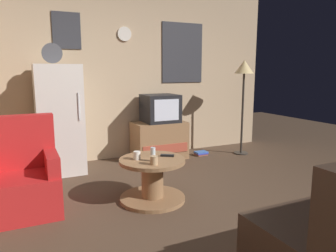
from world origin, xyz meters
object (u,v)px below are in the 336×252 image
object	(u,v)px
wine_glass	(153,154)
remote_control	(167,155)
standing_lamp	(244,74)
mug_ceramic_white	(137,155)
tv_stand	(159,140)
fridge	(59,119)
mug_ceramic_tan	(154,160)
crt_tv	(160,108)
book_stack	(201,153)
coffee_table	(152,180)
armchair	(22,179)

from	to	relation	value
wine_glass	remote_control	bearing A→B (deg)	27.03
standing_lamp	mug_ceramic_white	size ratio (longest dim) A/B	17.67
tv_stand	standing_lamp	xyz separation A→B (m)	(1.40, -0.34, 1.06)
fridge	remote_control	world-z (taller)	fridge
standing_lamp	mug_ceramic_tan	size ratio (longest dim) A/B	17.67
mug_ceramic_tan	remote_control	world-z (taller)	mug_ceramic_tan
wine_glass	fridge	bearing A→B (deg)	115.68
crt_tv	standing_lamp	distance (m)	1.52
tv_stand	book_stack	xyz separation A→B (m)	(0.71, -0.14, -0.27)
standing_lamp	remote_control	distance (m)	2.46
mug_ceramic_white	book_stack	distance (m)	2.18
coffee_table	armchair	xyz separation A→B (m)	(-1.29, 0.30, 0.10)
standing_lamp	armchair	size ratio (longest dim) A/B	1.66
fridge	crt_tv	world-z (taller)	fridge
fridge	standing_lamp	size ratio (longest dim) A/B	1.11
fridge	remote_control	xyz separation A→B (m)	(0.97, -1.46, -0.27)
tv_stand	crt_tv	size ratio (longest dim) A/B	1.56
fridge	mug_ceramic_white	size ratio (longest dim) A/B	19.67
crt_tv	remote_control	size ratio (longest dim) A/B	3.60
tv_stand	armchair	world-z (taller)	armchair
tv_stand	book_stack	distance (m)	0.77
remote_control	fridge	bearing A→B (deg)	155.76
fridge	coffee_table	size ratio (longest dim) A/B	2.46
armchair	crt_tv	bearing A→B (deg)	31.09
tv_stand	crt_tv	xyz separation A→B (m)	(0.02, -0.00, 0.52)
tv_stand	armchair	bearing A→B (deg)	-148.62
mug_ceramic_white	armchair	size ratio (longest dim) A/B	0.09
crt_tv	wine_glass	bearing A→B (deg)	-116.05
standing_lamp	remote_control	xyz separation A→B (m)	(-1.96, -1.19, -0.87)
crt_tv	wine_glass	distance (m)	1.85
standing_lamp	coffee_table	size ratio (longest dim) A/B	2.21
mug_ceramic_white	mug_ceramic_tan	xyz separation A→B (m)	(0.09, -0.25, 0.00)
crt_tv	mug_ceramic_white	bearing A→B (deg)	-121.76
mug_ceramic_white	book_stack	size ratio (longest dim) A/B	0.43
tv_stand	crt_tv	bearing A→B (deg)	-2.49
tv_stand	standing_lamp	distance (m)	1.79
wine_glass	remote_control	size ratio (longest dim) A/B	1.00
wine_glass	mug_ceramic_white	xyz separation A→B (m)	(-0.13, 0.14, -0.03)
mug_ceramic_white	remote_control	size ratio (longest dim) A/B	0.60
tv_stand	wine_glass	xyz separation A→B (m)	(-0.78, -1.64, 0.25)
crt_tv	mug_ceramic_white	distance (m)	1.80
crt_tv	coffee_table	distance (m)	1.83
standing_lamp	coffee_table	world-z (taller)	standing_lamp
standing_lamp	remote_control	world-z (taller)	standing_lamp
crt_tv	mug_ceramic_tan	size ratio (longest dim) A/B	6.00
remote_control	armchair	xyz separation A→B (m)	(-1.48, 0.29, -0.15)
wine_glass	standing_lamp	bearing A→B (deg)	30.91
fridge	mug_ceramic_tan	xyz separation A→B (m)	(0.72, -1.68, -0.24)
mug_ceramic_white	fridge	bearing A→B (deg)	113.56
book_stack	mug_ceramic_white	bearing A→B (deg)	-139.97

